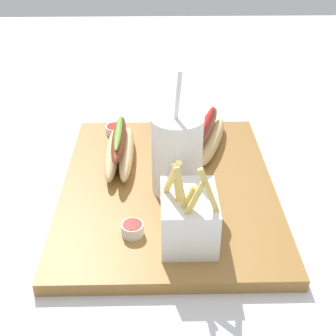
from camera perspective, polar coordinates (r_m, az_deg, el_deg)
The scene contains 8 objects.
ground_plane at distance 0.80m, azimuth 0.00°, elevation -3.62°, with size 2.40×2.40×0.02m, color silver.
food_tray at distance 0.79m, azimuth 0.00°, elevation -2.45°, with size 0.46×0.36×0.02m, color olive.
soda_cup at distance 0.74m, azimuth 1.12°, elevation 1.70°, with size 0.08×0.08×0.21m.
fries_basket at distance 0.65m, azimuth 2.56°, elevation -5.98°, with size 0.10×0.08×0.14m.
hot_dog_1 at distance 0.84m, azimuth -6.00°, elevation 2.35°, with size 0.19×0.05×0.06m.
hot_dog_2 at distance 0.88m, azimuth 4.69°, elevation 3.93°, with size 0.19×0.11×0.06m.
ketchup_cup_1 at distance 0.94m, azimuth -6.59°, elevation 4.78°, with size 0.04×0.04×0.02m.
ketchup_cup_2 at distance 0.68m, azimuth -4.40°, elevation -7.45°, with size 0.03×0.03×0.02m.
Camera 1 is at (0.65, -0.01, 0.46)m, focal length 49.46 mm.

